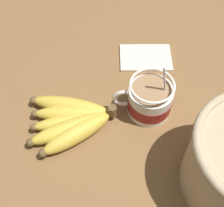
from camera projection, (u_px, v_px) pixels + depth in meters
The scene contains 4 objects.
table at pixel (109, 106), 79.36cm from camera, with size 113.77×113.77×2.76cm.
coffee_mug at pixel (149, 100), 73.66cm from camera, with size 14.22×10.60×15.53cm.
banana_bunch at pixel (72, 121), 72.80cm from camera, with size 21.19×18.20×4.42cm.
napkin at pixel (146, 58), 87.07cm from camera, with size 14.33×10.07×0.60cm.
Camera 1 is at (-0.52, 45.67, 66.28)cm, focal length 50.00 mm.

